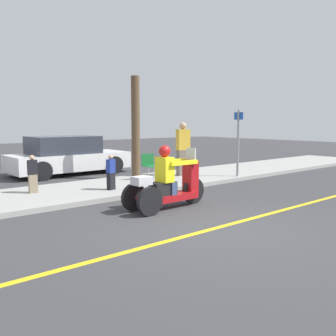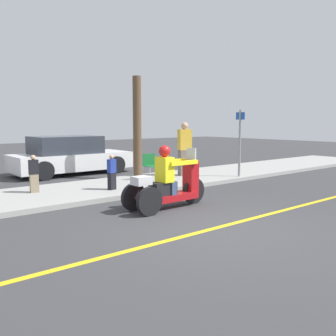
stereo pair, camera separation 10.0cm
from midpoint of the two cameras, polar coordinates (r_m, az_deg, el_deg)
name	(u,v)px [view 2 (the right image)]	position (r m, az deg, el deg)	size (l,w,h in m)	color
ground_plane	(214,228)	(6.96, 7.48, -9.13)	(60.00, 60.00, 0.00)	#38383A
lane_stripe	(228,225)	(7.23, 9.52, -8.53)	(24.00, 0.12, 0.01)	gold
sidewalk_strip	(93,190)	(10.55, -11.12, -3.29)	(28.00, 2.80, 0.12)	#9E9E99
motorcycle_trike	(168,186)	(8.35, 0.30, -2.70)	(2.13, 0.67, 1.42)	black
spectator_by_tree	(34,174)	(10.17, -19.50, -0.94)	(0.25, 0.17, 0.97)	gray
spectator_end_of_line	(112,173)	(10.11, -8.29, -0.72)	(0.25, 0.19, 0.94)	black
spectator_mid_group	(185,150)	(12.64, 2.77, 2.77)	(0.48, 0.37, 1.79)	#726656
folding_chair_set_back	(151,164)	(11.65, -2.37, 0.63)	(0.51, 0.51, 0.82)	#A5A8AD
parked_car_lot_left	(70,156)	(14.28, -14.58, 1.78)	(4.28, 2.02, 1.41)	silver
tree_trunk	(137,127)	(12.55, -4.49, 6.31)	(0.28, 0.28, 3.30)	brown
street_sign	(240,140)	(12.61, 11.11, 4.15)	(0.08, 0.36, 2.20)	gray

